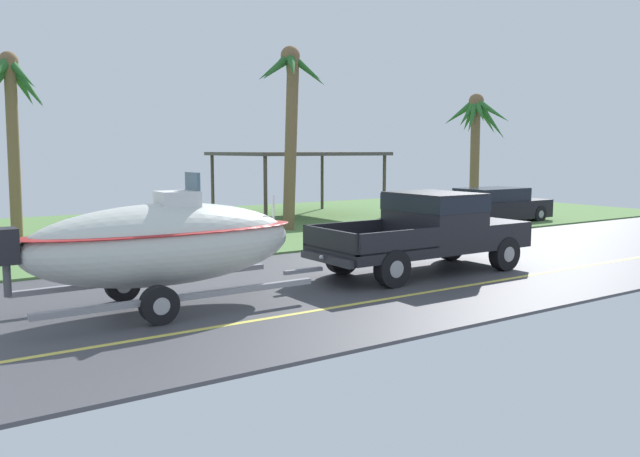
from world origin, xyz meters
name	(u,v)px	position (x,y,z in m)	size (l,w,h in m)	color
ground	(288,231)	(0.00, 8.38, -0.01)	(36.00, 22.00, 0.11)	#424247
pickup_truck_towing	(433,228)	(-1.18, -0.14, 1.03)	(5.50, 2.07, 1.86)	black
boat_on_trailer	(164,244)	(-7.72, -0.14, 1.18)	(6.15, 2.19, 2.44)	gray
parked_sedan_near	(495,206)	(7.93, 5.92, 0.67)	(4.73, 1.84, 1.38)	black
carport_awning	(297,155)	(2.68, 12.02, 2.62)	(6.14, 5.11, 2.76)	#4C4238
palm_tree_near_left	(477,124)	(11.16, 9.95, 4.05)	(2.79, 3.35, 5.42)	brown
palm_tree_near_right	(9,97)	(-8.38, 11.18, 4.47)	(2.75, 2.75, 5.87)	brown
palm_tree_mid	(290,100)	(-0.04, 8.09, 4.54)	(2.84, 2.98, 6.35)	brown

